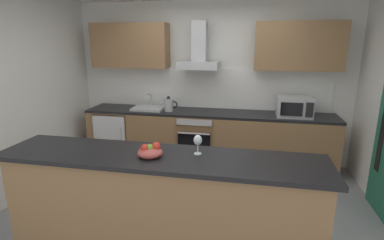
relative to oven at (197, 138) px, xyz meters
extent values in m
cube|color=gray|center=(0.16, -1.40, -0.47)|extent=(5.45, 4.49, 0.02)
cube|color=white|center=(0.16, 0.41, 0.84)|extent=(5.45, 0.12, 2.60)
cube|color=white|center=(-2.13, -1.40, 0.84)|extent=(0.12, 4.49, 2.60)
cube|color=white|center=(0.16, 0.33, 0.77)|extent=(3.79, 0.02, 0.66)
cube|color=olive|center=(0.16, 0.03, -0.03)|extent=(3.92, 0.60, 0.86)
cube|color=black|center=(0.16, 0.03, 0.42)|extent=(3.92, 0.60, 0.04)
cube|color=olive|center=(0.05, -2.17, 0.02)|extent=(2.82, 0.52, 0.97)
cube|color=black|center=(0.05, -2.17, 0.53)|extent=(2.92, 0.64, 0.04)
cube|color=olive|center=(-1.15, 0.18, 1.45)|extent=(1.25, 0.32, 0.70)
cube|color=olive|center=(1.47, 0.18, 1.45)|extent=(1.25, 0.32, 0.70)
cube|color=slate|center=(0.00, 0.01, 0.00)|extent=(0.60, 0.56, 0.80)
cube|color=black|center=(0.00, -0.29, -0.06)|extent=(0.50, 0.02, 0.48)
cube|color=#B7BABC|center=(0.00, -0.29, 0.34)|extent=(0.54, 0.02, 0.09)
cylinder|color=#B7BABC|center=(0.00, -0.32, 0.18)|extent=(0.49, 0.02, 0.02)
cube|color=white|center=(-1.40, 0.01, -0.04)|extent=(0.58, 0.56, 0.85)
cube|color=silver|center=(-1.40, -0.28, -0.04)|extent=(0.55, 0.02, 0.80)
cylinder|color=#B7BABC|center=(-1.18, -0.30, 0.01)|extent=(0.02, 0.02, 0.38)
cube|color=#B7BABC|center=(1.45, -0.02, 0.59)|extent=(0.50, 0.36, 0.30)
cube|color=black|center=(1.39, -0.21, 0.59)|extent=(0.30, 0.02, 0.19)
cube|color=black|center=(1.63, -0.21, 0.59)|extent=(0.10, 0.01, 0.21)
cube|color=silver|center=(-0.81, 0.01, 0.46)|extent=(0.50, 0.40, 0.04)
cylinder|color=#B7BABC|center=(-0.81, 0.13, 0.57)|extent=(0.03, 0.03, 0.26)
cylinder|color=#B7BABC|center=(-0.81, 0.05, 0.69)|extent=(0.03, 0.16, 0.03)
cylinder|color=#B7BABC|center=(-0.46, -0.03, 0.54)|extent=(0.15, 0.15, 0.20)
sphere|color=black|center=(-0.46, -0.03, 0.65)|extent=(0.06, 0.06, 0.06)
cone|color=#B7BABC|center=(-0.56, -0.03, 0.58)|extent=(0.09, 0.04, 0.07)
torus|color=black|center=(-0.37, -0.03, 0.55)|extent=(0.11, 0.02, 0.11)
cube|color=#B7BABC|center=(0.00, 0.11, 1.16)|extent=(0.62, 0.45, 0.12)
cube|color=#B7BABC|center=(0.00, 0.16, 1.52)|extent=(0.22, 0.22, 0.60)
cylinder|color=silver|center=(0.38, -2.07, 0.55)|extent=(0.07, 0.07, 0.01)
cylinder|color=silver|center=(0.38, -2.07, 0.60)|extent=(0.01, 0.01, 0.09)
ellipsoid|color=silver|center=(0.38, -2.07, 0.68)|extent=(0.08, 0.08, 0.10)
ellipsoid|color=#B24C47|center=(-0.02, -2.20, 0.58)|extent=(0.22, 0.22, 0.09)
sphere|color=red|center=(-0.06, -2.22, 0.63)|extent=(0.07, 0.07, 0.07)
sphere|color=red|center=(0.03, -2.17, 0.63)|extent=(0.08, 0.08, 0.08)
sphere|color=#66B233|center=(-0.02, -2.20, 0.63)|extent=(0.06, 0.06, 0.06)
camera|label=1|loc=(0.82, -4.52, 1.52)|focal=27.95mm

